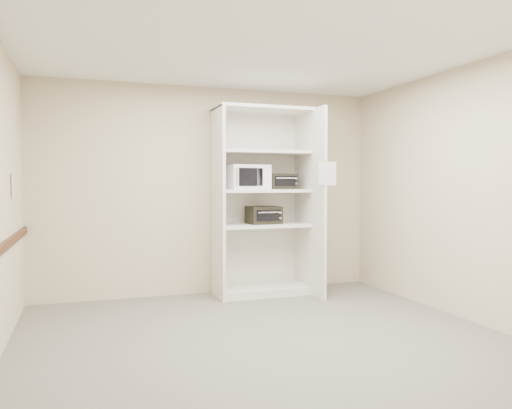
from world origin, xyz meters
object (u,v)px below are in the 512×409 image
object	(u,v)px
microwave	(247,177)
toaster_oven_lower	(264,215)
toaster_oven_upper	(283,181)
shelving_unit	(266,208)

from	to	relation	value
microwave	toaster_oven_lower	bearing A→B (deg)	-15.76
microwave	toaster_oven_upper	xyz separation A→B (m)	(0.49, -0.02, -0.05)
toaster_oven_lower	toaster_oven_upper	bearing A→B (deg)	-1.63
shelving_unit	microwave	world-z (taller)	shelving_unit
shelving_unit	microwave	xyz separation A→B (m)	(-0.25, 0.03, 0.40)
microwave	toaster_oven_upper	bearing A→B (deg)	-8.88
shelving_unit	toaster_oven_upper	xyz separation A→B (m)	(0.24, 0.01, 0.34)
shelving_unit	toaster_oven_lower	size ratio (longest dim) A/B	5.89
shelving_unit	microwave	distance (m)	0.47
microwave	toaster_oven_lower	size ratio (longest dim) A/B	1.27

